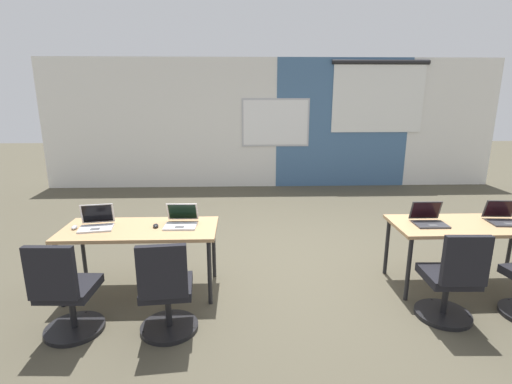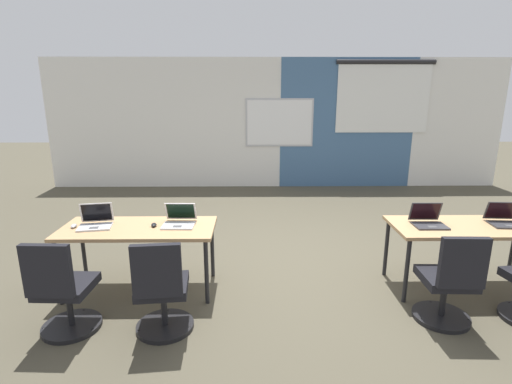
{
  "view_description": "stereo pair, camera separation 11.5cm",
  "coord_description": "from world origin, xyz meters",
  "px_view_note": "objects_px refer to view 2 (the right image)",
  "views": [
    {
      "loc": [
        -0.68,
        -4.44,
        2.1
      ],
      "look_at": [
        -0.49,
        0.48,
        0.81
      ],
      "focal_mm": 27.08,
      "sensor_mm": 36.0,
      "label": 1
    },
    {
      "loc": [
        -0.56,
        -4.44,
        2.1
      ],
      "look_at": [
        -0.49,
        0.48,
        0.81
      ],
      "focal_mm": 27.08,
      "sensor_mm": 36.0,
      "label": 2
    }
  ],
  "objects_px": {
    "chair_near_right_inner": "(449,286)",
    "laptop_near_left_inner": "(179,220)",
    "mouse_near_left_inner": "(154,225)",
    "laptop_near_left_end": "(96,222)",
    "laptop_near_right_end": "(505,220)",
    "mouse_near_left_end": "(74,226)",
    "chair_near_left_end": "(63,295)",
    "desk_near_right": "(468,231)",
    "desk_near_left": "(138,232)",
    "chair_near_left_inner": "(162,295)",
    "laptop_near_right_inner": "(428,221)"
  },
  "relations": [
    {
      "from": "desk_near_left",
      "to": "laptop_near_left_end",
      "type": "bearing_deg",
      "value": 176.9
    },
    {
      "from": "chair_near_right_inner",
      "to": "chair_near_left_inner",
      "type": "xyz_separation_m",
      "value": [
        -2.59,
        -0.11,
        0.0
      ]
    },
    {
      "from": "desk_near_right",
      "to": "mouse_near_left_inner",
      "type": "relative_size",
      "value": 14.73
    },
    {
      "from": "laptop_near_right_inner",
      "to": "desk_near_left",
      "type": "bearing_deg",
      "value": -179.12
    },
    {
      "from": "laptop_near_right_end",
      "to": "chair_near_right_inner",
      "type": "relative_size",
      "value": 0.38
    },
    {
      "from": "laptop_near_left_inner",
      "to": "laptop_near_left_end",
      "type": "relative_size",
      "value": 0.91
    },
    {
      "from": "mouse_near_left_inner",
      "to": "desk_near_right",
      "type": "bearing_deg",
      "value": -0.18
    },
    {
      "from": "desk_near_right",
      "to": "mouse_near_left_end",
      "type": "xyz_separation_m",
      "value": [
        -4.17,
        -0.01,
        0.08
      ]
    },
    {
      "from": "desk_near_left",
      "to": "desk_near_right",
      "type": "bearing_deg",
      "value": 0.0
    },
    {
      "from": "desk_near_right",
      "to": "laptop_near_right_end",
      "type": "height_order",
      "value": "laptop_near_right_end"
    },
    {
      "from": "chair_near_right_inner",
      "to": "laptop_near_left_inner",
      "type": "relative_size",
      "value": 2.73
    },
    {
      "from": "chair_near_left_end",
      "to": "laptop_near_left_inner",
      "type": "bearing_deg",
      "value": -133.49
    },
    {
      "from": "laptop_near_left_end",
      "to": "chair_near_left_end",
      "type": "bearing_deg",
      "value": -100.19
    },
    {
      "from": "chair_near_right_inner",
      "to": "mouse_near_left_inner",
      "type": "bearing_deg",
      "value": -11.95
    },
    {
      "from": "chair_near_right_inner",
      "to": "mouse_near_left_inner",
      "type": "height_order",
      "value": "chair_near_right_inner"
    },
    {
      "from": "desk_near_left",
      "to": "chair_near_left_end",
      "type": "height_order",
      "value": "chair_near_left_end"
    },
    {
      "from": "desk_near_right",
      "to": "laptop_near_right_end",
      "type": "bearing_deg",
      "value": 4.76
    },
    {
      "from": "chair_near_left_inner",
      "to": "laptop_near_left_end",
      "type": "distance_m",
      "value": 1.25
    },
    {
      "from": "desk_near_right",
      "to": "mouse_near_left_inner",
      "type": "height_order",
      "value": "mouse_near_left_inner"
    },
    {
      "from": "desk_near_right",
      "to": "laptop_near_left_inner",
      "type": "bearing_deg",
      "value": 178.84
    },
    {
      "from": "chair_near_left_inner",
      "to": "chair_near_left_end",
      "type": "relative_size",
      "value": 1.0
    },
    {
      "from": "chair_near_right_inner",
      "to": "chair_near_left_inner",
      "type": "height_order",
      "value": "same"
    },
    {
      "from": "laptop_near_right_end",
      "to": "laptop_near_left_inner",
      "type": "bearing_deg",
      "value": -176.16
    },
    {
      "from": "desk_near_left",
      "to": "mouse_near_left_end",
      "type": "relative_size",
      "value": 14.88
    },
    {
      "from": "laptop_near_left_end",
      "to": "mouse_near_left_end",
      "type": "distance_m",
      "value": 0.22
    },
    {
      "from": "chair_near_left_inner",
      "to": "laptop_near_left_end",
      "type": "height_order",
      "value": "laptop_near_left_end"
    },
    {
      "from": "laptop_near_left_inner",
      "to": "laptop_near_left_end",
      "type": "xyz_separation_m",
      "value": [
        -0.87,
        -0.04,
        0.0
      ]
    },
    {
      "from": "laptop_near_right_inner",
      "to": "laptop_near_left_inner",
      "type": "height_order",
      "value": "laptop_near_right_inner"
    },
    {
      "from": "chair_near_right_inner",
      "to": "desk_near_right",
      "type": "bearing_deg",
      "value": -124.72
    },
    {
      "from": "mouse_near_left_inner",
      "to": "chair_near_left_inner",
      "type": "bearing_deg",
      "value": -73.34
    },
    {
      "from": "desk_near_right",
      "to": "chair_near_left_inner",
      "type": "height_order",
      "value": "chair_near_left_inner"
    },
    {
      "from": "desk_near_right",
      "to": "laptop_near_left_end",
      "type": "relative_size",
      "value": 4.3
    },
    {
      "from": "chair_near_right_inner",
      "to": "laptop_near_left_inner",
      "type": "bearing_deg",
      "value": -14.35
    },
    {
      "from": "laptop_near_right_end",
      "to": "chair_near_left_end",
      "type": "bearing_deg",
      "value": -165.03
    },
    {
      "from": "laptop_near_right_end",
      "to": "laptop_near_right_inner",
      "type": "xyz_separation_m",
      "value": [
        -0.84,
        -0.02,
        0.0
      ]
    },
    {
      "from": "chair_near_right_inner",
      "to": "chair_near_left_end",
      "type": "bearing_deg",
      "value": 3.56
    },
    {
      "from": "laptop_near_right_inner",
      "to": "laptop_near_left_end",
      "type": "height_order",
      "value": "laptop_near_left_end"
    },
    {
      "from": "laptop_near_right_inner",
      "to": "mouse_near_left_inner",
      "type": "relative_size",
      "value": 3.07
    },
    {
      "from": "laptop_near_left_inner",
      "to": "chair_near_left_inner",
      "type": "height_order",
      "value": "laptop_near_left_inner"
    },
    {
      "from": "mouse_near_left_inner",
      "to": "chair_near_left_inner",
      "type": "relative_size",
      "value": 0.12
    },
    {
      "from": "laptop_near_right_end",
      "to": "chair_near_right_inner",
      "type": "bearing_deg",
      "value": -137.58
    },
    {
      "from": "chair_near_right_inner",
      "to": "laptop_near_left_end",
      "type": "xyz_separation_m",
      "value": [
        -3.44,
        0.71,
        0.39
      ]
    },
    {
      "from": "laptop_near_left_inner",
      "to": "desk_near_right",
      "type": "bearing_deg",
      "value": 0.14
    },
    {
      "from": "desk_near_left",
      "to": "chair_near_right_inner",
      "type": "xyz_separation_m",
      "value": [
        2.99,
        -0.68,
        -0.28
      ]
    },
    {
      "from": "desk_near_left",
      "to": "mouse_near_left_end",
      "type": "distance_m",
      "value": 0.67
    },
    {
      "from": "laptop_near_right_end",
      "to": "mouse_near_left_end",
      "type": "distance_m",
      "value": 4.57
    },
    {
      "from": "desk_near_right",
      "to": "chair_near_left_end",
      "type": "distance_m",
      "value": 4.04
    },
    {
      "from": "desk_near_right",
      "to": "chair_near_right_inner",
      "type": "xyz_separation_m",
      "value": [
        -0.51,
        -0.68,
        -0.28
      ]
    },
    {
      "from": "mouse_near_left_inner",
      "to": "laptop_near_left_end",
      "type": "bearing_deg",
      "value": 178.7
    },
    {
      "from": "mouse_near_left_inner",
      "to": "desk_near_left",
      "type": "bearing_deg",
      "value": -176.39
    }
  ]
}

